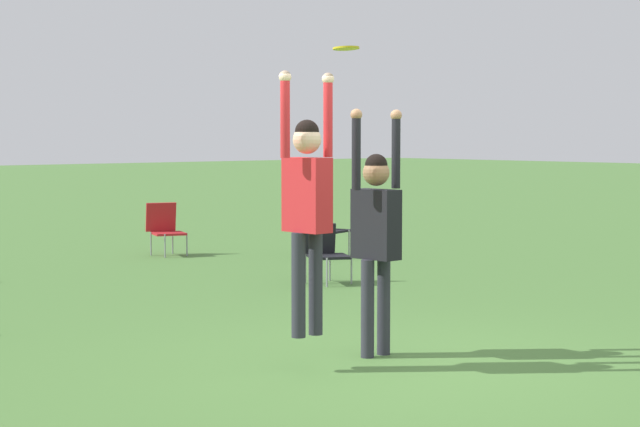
# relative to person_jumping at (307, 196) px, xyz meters

# --- Properties ---
(ground_plane) EXTENTS (120.00, 120.00, 0.00)m
(ground_plane) POSITION_rel_person_jumping_xyz_m (0.60, -0.38, -1.49)
(ground_plane) COLOR #4C7A38
(person_jumping) EXTENTS (0.57, 0.43, 2.23)m
(person_jumping) POSITION_rel_person_jumping_xyz_m (0.00, 0.00, 0.00)
(person_jumping) COLOR #2D2D38
(person_jumping) RESTS_ON ground_plane
(person_defending) EXTENTS (0.60, 0.46, 2.23)m
(person_defending) POSITION_rel_person_jumping_xyz_m (0.85, 0.04, -0.30)
(person_defending) COLOR #2D2D38
(person_defending) RESTS_ON ground_plane
(frisbee) EXTENTS (0.23, 0.23, 0.03)m
(frisbee) POSITION_rel_person_jumping_xyz_m (0.42, -0.03, 1.25)
(frisbee) COLOR yellow
(camping_chair_0) EXTENTS (0.64, 0.70, 0.87)m
(camping_chair_0) POSITION_rel_person_jumping_xyz_m (3.86, 8.20, -1.01)
(camping_chair_0) COLOR gray
(camping_chair_0) RESTS_ON ground_plane
(camping_chair_1) EXTENTS (0.70, 0.76, 0.80)m
(camping_chair_1) POSITION_rel_person_jumping_xyz_m (3.64, 3.95, -1.03)
(camping_chair_1) COLOR gray
(camping_chair_1) RESTS_ON ground_plane
(camping_chair_3) EXTENTS (0.69, 0.74, 0.87)m
(camping_chair_3) POSITION_rel_person_jumping_xyz_m (5.74, 6.32, -0.98)
(camping_chair_3) COLOR gray
(camping_chair_3) RESTS_ON ground_plane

